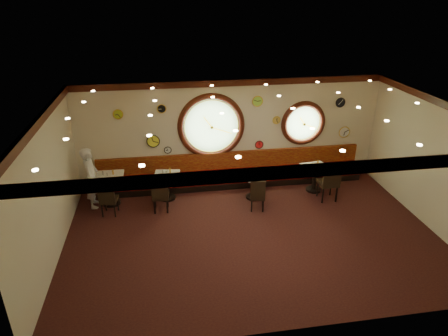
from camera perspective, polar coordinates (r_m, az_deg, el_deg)
floor at (r=9.97m, az=4.05°, el=-9.56°), size 9.00×6.00×0.00m
ceiling at (r=8.59m, az=4.68°, el=8.39°), size 9.00×6.00×0.02m
wall_back at (r=11.88m, az=1.06°, el=5.00°), size 9.00×0.02×3.20m
wall_front at (r=6.71m, az=10.28°, el=-12.37°), size 9.00×0.02×3.20m
wall_left at (r=9.30m, az=-23.83°, el=-3.07°), size 0.02×6.00×3.20m
wall_right at (r=11.05m, az=27.70°, el=0.50°), size 0.02×6.00×3.20m
molding_back at (r=11.41m, az=1.17°, el=12.08°), size 9.00×0.10×0.18m
molding_front at (r=5.97m, az=11.20°, el=-0.43°), size 9.00×0.10×0.18m
molding_left at (r=8.74m, az=-25.19°, el=5.76°), size 0.10×6.00×0.18m
molding_right at (r=10.57m, az=29.08°, el=7.97°), size 0.10×6.00×0.18m
banquette_base at (r=12.22m, az=1.24°, el=-2.08°), size 8.00×0.55×0.20m
banquette_seat at (r=12.10m, az=1.25°, el=-1.02°), size 8.00×0.55×0.30m
banquette_back at (r=12.13m, az=1.08°, el=1.13°), size 8.00×0.10×0.55m
porthole_left_glass at (r=11.70m, az=-1.83°, el=5.99°), size 1.66×0.02×1.66m
porthole_left_frame at (r=11.69m, az=-1.82°, el=5.96°), size 1.98×0.18×1.98m
porthole_left_ring at (r=11.66m, az=-1.80°, el=5.92°), size 1.61×0.03×1.61m
porthole_right_glass at (r=12.37m, az=11.22°, el=6.32°), size 1.10×0.02×1.10m
porthole_right_frame at (r=12.35m, az=11.25°, el=6.29°), size 1.38×0.18×1.38m
porthole_right_ring at (r=12.33m, az=11.29°, el=6.25°), size 1.09×0.03×1.09m
wall_clock_0 at (r=12.03m, az=7.50°, el=6.81°), size 0.22×0.03×0.22m
wall_clock_1 at (r=11.71m, az=-10.08°, el=3.80°), size 0.36×0.03×0.36m
wall_clock_2 at (r=11.50m, az=-14.91°, el=7.44°), size 0.26×0.03×0.26m
wall_clock_3 at (r=11.71m, az=4.80°, el=9.50°), size 0.30×0.03×0.30m
wall_clock_4 at (r=11.41m, az=-8.91°, el=8.36°), size 0.24×0.03×0.24m
wall_clock_5 at (r=12.97m, az=16.79°, el=4.94°), size 0.34×0.03×0.34m
wall_clock_6 at (r=11.82m, az=-8.04°, el=2.57°), size 0.20×0.03×0.20m
wall_clock_7 at (r=12.59m, az=16.28°, el=8.98°), size 0.28×0.03×0.28m
wall_clock_8 at (r=12.15m, az=5.04°, el=3.36°), size 0.24×0.03×0.24m
table_a at (r=11.45m, az=-16.01°, el=-2.54°), size 0.80×0.80×0.86m
table_b at (r=11.42m, az=-8.12°, el=-2.22°), size 0.79×0.79×0.76m
table_c at (r=11.38m, az=4.30°, el=-2.14°), size 0.84×0.84×0.76m
table_d at (r=12.04m, az=12.85°, el=-1.05°), size 0.80×0.80×0.79m
chair_a at (r=10.87m, az=-16.31°, el=-3.88°), size 0.49×0.49×0.63m
chair_b at (r=10.72m, az=-9.11°, el=-3.48°), size 0.45×0.45×0.64m
chair_c at (r=10.72m, az=4.85°, el=-3.60°), size 0.47×0.47×0.58m
chair_d at (r=11.48m, az=14.93°, el=-1.49°), size 0.51×0.51×0.76m
condiment_a_salt at (r=11.41m, az=-16.93°, el=-0.69°), size 0.04×0.04×0.10m
condiment_b_salt at (r=11.34m, az=-8.76°, el=-0.55°), size 0.04×0.04×0.11m
condiment_c_salt at (r=11.28m, az=3.96°, el=-0.50°), size 0.04×0.04×0.11m
condiment_d_salt at (r=11.93m, az=12.49°, el=0.50°), size 0.03×0.03×0.09m
condiment_a_pepper at (r=11.31m, az=-16.36°, el=-0.89°), size 0.03×0.03×0.09m
condiment_b_pepper at (r=11.28m, az=-8.22°, el=-0.69°), size 0.03×0.03×0.10m
condiment_c_pepper at (r=11.23m, az=4.31°, el=-0.69°), size 0.03×0.03×0.09m
condiment_d_pepper at (r=11.82m, az=13.00°, el=0.29°), size 0.04×0.04×0.11m
condiment_a_bottle at (r=11.35m, az=-15.59°, el=-0.55°), size 0.04×0.04×0.14m
condiment_b_bottle at (r=11.36m, az=-7.71°, el=-0.31°), size 0.05×0.05×0.15m
condiment_c_bottle at (r=11.33m, az=4.61°, el=-0.24°), size 0.05×0.05×0.17m
condiment_d_bottle at (r=12.01m, az=13.25°, el=0.78°), size 0.05×0.05×0.16m
waiter at (r=11.36m, az=-18.44°, el=-1.32°), size 0.42×0.64×1.72m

